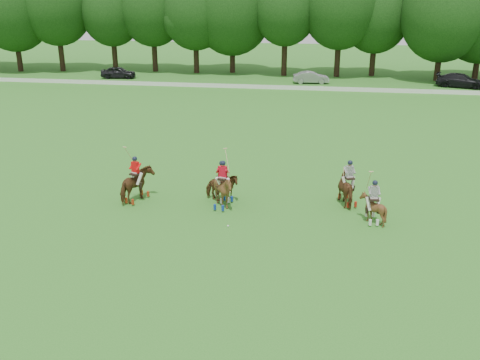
# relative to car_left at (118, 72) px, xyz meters

# --- Properties ---
(ground) EXTENTS (180.00, 180.00, 0.00)m
(ground) POSITION_rel_car_left_xyz_m (20.14, -42.50, -0.72)
(ground) COLOR #2C7321
(ground) RESTS_ON ground
(tree_line) EXTENTS (117.98, 14.32, 14.75)m
(tree_line) POSITION_rel_car_left_xyz_m (20.41, 5.55, 7.51)
(tree_line) COLOR black
(tree_line) RESTS_ON ground
(boundary_rail) EXTENTS (120.00, 0.10, 0.44)m
(boundary_rail) POSITION_rel_car_left_xyz_m (20.14, -4.50, -0.50)
(boundary_rail) COLOR white
(boundary_rail) RESTS_ON ground
(car_left) EXTENTS (4.37, 2.09, 1.44)m
(car_left) POSITION_rel_car_left_xyz_m (0.00, 0.00, 0.00)
(car_left) COLOR black
(car_left) RESTS_ON ground
(car_mid) EXTENTS (4.31, 1.92, 1.37)m
(car_mid) POSITION_rel_car_left_xyz_m (23.75, 0.00, -0.03)
(car_mid) COLOR #95959A
(car_mid) RESTS_ON ground
(car_right) EXTENTS (5.71, 3.62, 1.54)m
(car_right) POSITION_rel_car_left_xyz_m (40.52, 0.00, 0.05)
(car_right) COLOR black
(car_right) RESTS_ON ground
(polo_red_a) EXTENTS (1.57, 2.29, 3.00)m
(polo_red_a) POSITION_rel_car_left_xyz_m (16.03, -38.56, 0.19)
(polo_red_a) COLOR #502F15
(polo_red_a) RESTS_ON ground
(polo_red_b) EXTENTS (1.88, 1.78, 2.74)m
(polo_red_b) POSITION_rel_car_left_xyz_m (20.45, -37.80, 0.06)
(polo_red_b) COLOR #502F15
(polo_red_b) RESTS_ON ground
(polo_red_c) EXTENTS (1.72, 1.86, 2.48)m
(polo_red_c) POSITION_rel_car_left_xyz_m (20.68, -38.63, 0.20)
(polo_red_c) COLOR #502F15
(polo_red_c) RESTS_ON ground
(polo_stripe_a) EXTENTS (1.52, 2.19, 2.38)m
(polo_stripe_a) POSITION_rel_car_left_xyz_m (26.98, -37.23, 0.15)
(polo_stripe_a) COLOR #502F15
(polo_stripe_a) RESTS_ON ground
(polo_stripe_b) EXTENTS (1.27, 1.39, 2.68)m
(polo_stripe_b) POSITION_rel_car_left_xyz_m (28.08, -39.38, 0.03)
(polo_stripe_b) COLOR #502F15
(polo_stripe_b) RESTS_ON ground
(polo_ball) EXTENTS (0.09, 0.09, 0.09)m
(polo_ball) POSITION_rel_car_left_xyz_m (21.35, -40.99, -0.68)
(polo_ball) COLOR white
(polo_ball) RESTS_ON ground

